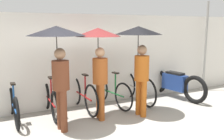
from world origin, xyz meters
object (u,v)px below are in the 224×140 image
at_px(pedestrian_trailing, 139,45).
at_px(motorcycle, 175,83).
at_px(parked_bicycle_0, 14,105).
at_px(parked_bicycle_2, 82,94).
at_px(parked_bicycle_3, 111,91).
at_px(pedestrian_center, 99,48).
at_px(pedestrian_leading, 58,47).
at_px(parked_bicycle_4, 137,88).
at_px(parked_bicycle_1, 50,100).

height_order(pedestrian_trailing, motorcycle, pedestrian_trailing).
distance_m(parked_bicycle_0, parked_bicycle_2, 1.53).
bearing_deg(parked_bicycle_3, pedestrian_center, 128.52).
height_order(parked_bicycle_0, pedestrian_center, pedestrian_center).
height_order(pedestrian_leading, pedestrian_trailing, pedestrian_leading).
bearing_deg(parked_bicycle_4, pedestrian_leading, 110.89).
distance_m(pedestrian_center, motorcycle, 2.78).
bearing_deg(parked_bicycle_2, parked_bicycle_0, 88.54).
relative_size(parked_bicycle_0, pedestrian_center, 0.85).
distance_m(parked_bicycle_2, parked_bicycle_4, 1.53).
bearing_deg(motorcycle, pedestrian_center, 91.21).
relative_size(parked_bicycle_1, parked_bicycle_2, 0.95).
bearing_deg(parked_bicycle_1, parked_bicycle_2, -88.09).
height_order(parked_bicycle_1, pedestrian_leading, pedestrian_leading).
relative_size(parked_bicycle_1, motorcycle, 0.82).
distance_m(parked_bicycle_0, parked_bicycle_1, 0.77).
distance_m(parked_bicycle_4, pedestrian_center, 1.89).
bearing_deg(pedestrian_center, parked_bicycle_0, 168.24).
height_order(parked_bicycle_4, pedestrian_leading, pedestrian_leading).
xyz_separation_m(parked_bicycle_4, pedestrian_trailing, (-0.50, -0.83, 1.20)).
distance_m(pedestrian_leading, motorcycle, 3.70).
height_order(parked_bicycle_0, motorcycle, parked_bicycle_0).
bearing_deg(pedestrian_center, pedestrian_leading, -159.18).
height_order(parked_bicycle_4, pedestrian_trailing, pedestrian_trailing).
relative_size(pedestrian_trailing, motorcycle, 0.97).
distance_m(parked_bicycle_3, parked_bicycle_4, 0.77).
bearing_deg(parked_bicycle_3, pedestrian_trailing, -170.49).
height_order(pedestrian_center, motorcycle, pedestrian_center).
bearing_deg(pedestrian_center, parked_bicycle_3, 54.57).
relative_size(parked_bicycle_0, pedestrian_leading, 0.83).
height_order(parked_bicycle_1, parked_bicycle_2, parked_bicycle_1).
distance_m(parked_bicycle_4, pedestrian_leading, 2.73).
height_order(pedestrian_center, pedestrian_trailing, pedestrian_trailing).
relative_size(parked_bicycle_0, parked_bicycle_3, 0.98).
distance_m(parked_bicycle_0, pedestrian_leading, 1.69).
xyz_separation_m(parked_bicycle_1, parked_bicycle_2, (0.77, 0.01, 0.03)).
relative_size(parked_bicycle_2, parked_bicycle_4, 1.03).
height_order(parked_bicycle_2, pedestrian_trailing, pedestrian_trailing).
bearing_deg(parked_bicycle_3, parked_bicycle_1, 82.51).
distance_m(parked_bicycle_3, pedestrian_leading, 2.14).
relative_size(parked_bicycle_3, parked_bicycle_4, 0.99).
bearing_deg(parked_bicycle_2, pedestrian_trailing, -131.13).
relative_size(parked_bicycle_4, pedestrian_leading, 0.86).
height_order(parked_bicycle_0, pedestrian_leading, pedestrian_leading).
bearing_deg(motorcycle, parked_bicycle_2, 77.20).
bearing_deg(pedestrian_leading, parked_bicycle_2, 41.30).
height_order(parked_bicycle_0, parked_bicycle_2, parked_bicycle_2).
relative_size(parked_bicycle_2, pedestrian_center, 0.90).
relative_size(pedestrian_leading, pedestrian_trailing, 1.00).
bearing_deg(parked_bicycle_1, pedestrian_center, -122.29).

